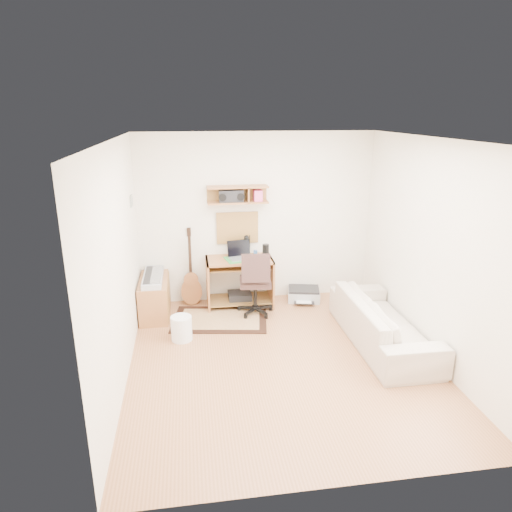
{
  "coord_description": "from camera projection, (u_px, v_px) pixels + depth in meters",
  "views": [
    {
      "loc": [
        -1.03,
        -4.82,
        2.9
      ],
      "look_at": [
        -0.15,
        1.05,
        1.0
      ],
      "focal_mm": 32.2,
      "sensor_mm": 36.0,
      "label": 1
    }
  ],
  "objects": [
    {
      "name": "waste_basket",
      "position": [
        182.0,
        328.0,
        6.01
      ],
      "size": [
        0.31,
        0.31,
        0.33
      ],
      "primitive_type": "cylinder",
      "rotation": [
        0.0,
        0.0,
        -0.15
      ],
      "color": "white",
      "rests_on": "floor"
    },
    {
      "name": "speaker",
      "position": [
        266.0,
        252.0,
        6.89
      ],
      "size": [
        0.1,
        0.1,
        0.22
      ],
      "primitive_type": "cylinder",
      "color": "black",
      "rests_on": "desk"
    },
    {
      "name": "pencil_cup",
      "position": [
        255.0,
        253.0,
        7.03
      ],
      "size": [
        0.06,
        0.06,
        0.09
      ],
      "primitive_type": "cylinder",
      "color": "#345F9E",
      "rests_on": "desk"
    },
    {
      "name": "printer",
      "position": [
        304.0,
        295.0,
        7.3
      ],
      "size": [
        0.57,
        0.48,
        0.19
      ],
      "primitive_type": "cube",
      "rotation": [
        0.0,
        0.0,
        -0.22
      ],
      "color": "#A5A8AA",
      "rests_on": "floor"
    },
    {
      "name": "desk",
      "position": [
        240.0,
        282.0,
        7.03
      ],
      "size": [
        1.0,
        0.55,
        0.75
      ],
      "primitive_type": null,
      "color": "#A86A3B",
      "rests_on": "floor"
    },
    {
      "name": "laptop",
      "position": [
        241.0,
        251.0,
        6.86
      ],
      "size": [
        0.42,
        0.42,
        0.27
      ],
      "primitive_type": null,
      "rotation": [
        0.0,
        0.0,
        0.21
      ],
      "color": "silver",
      "rests_on": "desk"
    },
    {
      "name": "desk_lamp",
      "position": [
        250.0,
        245.0,
        7.02
      ],
      "size": [
        0.11,
        0.11,
        0.34
      ],
      "primitive_type": null,
      "color": "black",
      "rests_on": "desk"
    },
    {
      "name": "cork_board",
      "position": [
        237.0,
        228.0,
        7.03
      ],
      "size": [
        0.64,
        0.03,
        0.49
      ],
      "primitive_type": "cube",
      "color": "tan",
      "rests_on": "back_wall"
    },
    {
      "name": "boombox",
      "position": [
        231.0,
        196.0,
        6.76
      ],
      "size": [
        0.36,
        0.16,
        0.18
      ],
      "primitive_type": "cube",
      "color": "black",
      "rests_on": "wall_shelf"
    },
    {
      "name": "cabinet",
      "position": [
        155.0,
        297.0,
        6.72
      ],
      "size": [
        0.4,
        0.9,
        0.55
      ],
      "primitive_type": "cube",
      "color": "#A86A3B",
      "rests_on": "floor"
    },
    {
      "name": "task_chair",
      "position": [
        255.0,
        282.0,
        6.7
      ],
      "size": [
        0.56,
        0.56,
        0.99
      ],
      "primitive_type": null,
      "rotation": [
        0.0,
        0.0,
        -0.1
      ],
      "color": "#34221E",
      "rests_on": "floor"
    },
    {
      "name": "right_wall",
      "position": [
        432.0,
        251.0,
        5.42
      ],
      "size": [
        0.01,
        4.0,
        2.6
      ],
      "primitive_type": "cube",
      "color": "white",
      "rests_on": "ground"
    },
    {
      "name": "guitar",
      "position": [
        190.0,
        267.0,
        6.99
      ],
      "size": [
        0.32,
        0.2,
        1.21
      ],
      "primitive_type": null,
      "rotation": [
        0.0,
        0.0,
        0.01
      ],
      "color": "#9B5A2F",
      "rests_on": "floor"
    },
    {
      "name": "back_wall",
      "position": [
        256.0,
        218.0,
        7.06
      ],
      "size": [
        3.6,
        0.01,
        2.6
      ],
      "primitive_type": "cube",
      "color": "white",
      "rests_on": "ground"
    },
    {
      "name": "ceiling",
      "position": [
        285.0,
        139.0,
        4.77
      ],
      "size": [
        3.6,
        4.0,
        0.01
      ],
      "primitive_type": "cube",
      "color": "white",
      "rests_on": "ground"
    },
    {
      "name": "music_keyboard",
      "position": [
        153.0,
        277.0,
        6.62
      ],
      "size": [
        0.27,
        0.86,
        0.08
      ],
      "primitive_type": "cube",
      "color": "#B2B5BA",
      "rests_on": "cabinet"
    },
    {
      "name": "left_wall",
      "position": [
        118.0,
        266.0,
        4.91
      ],
      "size": [
        0.01,
        4.0,
        2.6
      ],
      "primitive_type": "cube",
      "color": "white",
      "rests_on": "ground"
    },
    {
      "name": "rug",
      "position": [
        220.0,
        319.0,
        6.62
      ],
      "size": [
        1.46,
        1.08,
        0.02
      ],
      "primitive_type": "cube",
      "rotation": [
        0.0,
        0.0,
        -0.15
      ],
      "color": "#C7B785",
      "rests_on": "floor"
    },
    {
      "name": "floor",
      "position": [
        281.0,
        360.0,
        5.57
      ],
      "size": [
        3.6,
        4.0,
        0.01
      ],
      "primitive_type": "cube",
      "color": "#AC7247",
      "rests_on": "ground"
    },
    {
      "name": "wall_photo",
      "position": [
        131.0,
        201.0,
        6.2
      ],
      "size": [
        0.02,
        0.2,
        0.15
      ],
      "primitive_type": "cube",
      "color": "#4C8CBF",
      "rests_on": "left_wall"
    },
    {
      "name": "wall_shelf",
      "position": [
        238.0,
        195.0,
        6.77
      ],
      "size": [
        0.9,
        0.25,
        0.26
      ],
      "primitive_type": "cube",
      "color": "#A86A3B",
      "rests_on": "back_wall"
    },
    {
      "name": "sofa",
      "position": [
        383.0,
        315.0,
        5.87
      ],
      "size": [
        0.59,
        2.02,
        0.79
      ],
      "primitive_type": "imported",
      "rotation": [
        0.0,
        0.0,
        1.57
      ],
      "color": "#BFAD98",
      "rests_on": "floor"
    }
  ]
}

